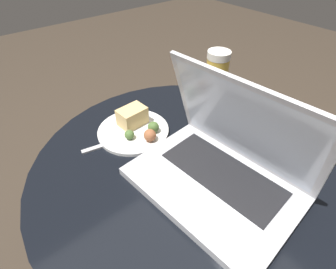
{
  "coord_description": "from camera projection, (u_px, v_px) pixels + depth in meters",
  "views": [
    {
      "loc": [
        0.3,
        -0.31,
        0.99
      ],
      "look_at": [
        -0.04,
        -0.02,
        0.61
      ],
      "focal_mm": 28.0,
      "sensor_mm": 36.0,
      "label": 1
    }
  ],
  "objects": [
    {
      "name": "ground_plane",
      "position": [
        181.0,
        265.0,
        0.96
      ],
      "size": [
        6.0,
        6.0,
        0.0
      ],
      "primitive_type": "plane",
      "color": "#382D23"
    },
    {
      "name": "table",
      "position": [
        185.0,
        196.0,
        0.7
      ],
      "size": [
        0.72,
        0.72,
        0.54
      ],
      "color": "black",
      "rests_on": "ground_plane"
    },
    {
      "name": "laptop",
      "position": [
        222.0,
        165.0,
        0.54
      ],
      "size": [
        0.35,
        0.26,
        0.24
      ],
      "color": "silver",
      "rests_on": "table"
    },
    {
      "name": "beer_glass",
      "position": [
        215.0,
        84.0,
        0.71
      ],
      "size": [
        0.06,
        0.06,
        0.19
      ],
      "color": "gold",
      "rests_on": "table"
    },
    {
      "name": "snack_plate",
      "position": [
        135.0,
        126.0,
        0.69
      ],
      "size": [
        0.19,
        0.19,
        0.06
      ],
      "color": "white",
      "rests_on": "table"
    },
    {
      "name": "fork",
      "position": [
        127.0,
        138.0,
        0.67
      ],
      "size": [
        0.06,
        0.2,
        0.0
      ],
      "color": "#B2B2B7",
      "rests_on": "table"
    }
  ]
}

